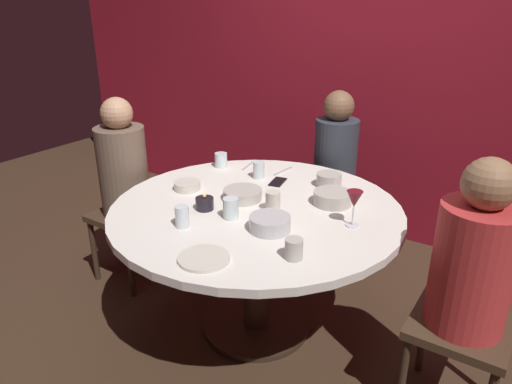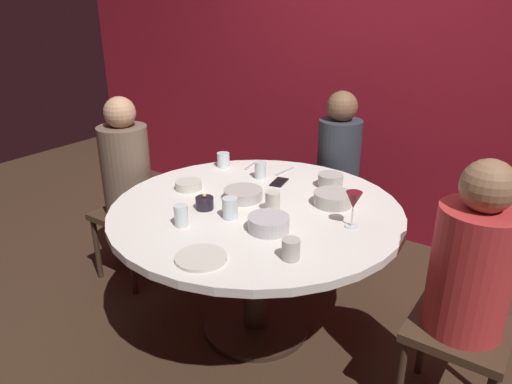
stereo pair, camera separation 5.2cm
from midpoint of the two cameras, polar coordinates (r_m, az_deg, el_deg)
The scene contains 23 objects.
ground_plane at distance 2.83m, azimuth -0.55°, elevation -15.81°, with size 8.00×8.00×0.00m, color #382619.
back_wall at distance 3.65m, azimuth 13.64°, elevation 14.81°, with size 6.00×0.10×2.60m, color maroon.
dining_table at distance 2.49m, azimuth -0.60°, elevation -4.56°, with size 1.50×1.50×0.75m.
seated_diner_left at distance 3.06m, azimuth -16.14°, elevation 2.25°, with size 0.40×0.40×1.21m.
seated_diner_back at distance 3.24m, azimuth 9.06°, elevation 3.93°, with size 0.40×0.40×1.20m.
seated_diner_right at distance 2.11m, azimuth 23.95°, elevation -8.29°, with size 0.40×0.40×1.21m.
candle_holder at distance 2.40m, azimuth -6.82°, elevation -1.38°, with size 0.09×0.09×0.08m.
wine_glass at distance 2.22m, azimuth 11.08°, elevation -1.05°, with size 0.08×0.08×0.18m.
dinner_plate at distance 1.97m, azimuth -7.05°, elevation -7.93°, with size 0.22×0.22×0.01m, color beige.
cell_phone at distance 2.74m, azimuth 2.08°, elevation 1.22°, with size 0.07×0.14×0.01m, color black.
bowl_serving_large at distance 2.18m, azimuth 0.99°, elevation -3.80°, with size 0.19×0.19×0.07m, color #B7B7BC.
bowl_salad_center at distance 2.51m, azimuth -2.22°, elevation -0.29°, with size 0.21×0.21×0.06m, color #B2ADA3.
bowl_small_white at distance 2.70m, azimuth 8.21°, elevation 1.45°, with size 0.14×0.14×0.07m, color #B2ADA3.
bowl_sauce_side at distance 2.47m, azimuth 8.59°, elevation -0.71°, with size 0.20×0.20×0.07m, color #B2ADA3.
bowl_rice_portion at distance 2.66m, azimuth -8.83°, elevation 0.76°, with size 0.15×0.15×0.05m, color beige.
cup_near_candle at distance 2.36m, azimuth 1.38°, elevation -1.17°, with size 0.07×0.07×0.10m, color beige.
cup_by_left_diner at distance 1.95m, azimuth 3.80°, elevation -6.85°, with size 0.08×0.08×0.09m, color #B2ADA3.
cup_by_right_diner at distance 2.99m, azimuth -4.74°, elevation 3.85°, with size 0.08×0.08×0.09m, color silver.
cup_center_front at distance 2.79m, azimuth -0.21°, elevation 2.68°, with size 0.07×0.07×0.10m, color silver.
cup_far_edge at distance 2.29m, azimuth -3.70°, elevation -1.98°, with size 0.08×0.08×0.10m, color silver.
cup_beside_wine at distance 2.23m, azimuth -9.55°, elevation -2.93°, with size 0.07×0.07×0.10m, color silver.
fork_near_plate at distance 2.91m, azimuth 2.76°, elevation 2.52°, with size 0.02×0.18×0.01m, color #B7B7BC.
knife_near_plate at distance 3.01m, azimuth -1.38°, elevation 3.20°, with size 0.02×0.18×0.01m, color #B7B7BC.
Camera 1 is at (1.21, -1.85, 1.75)m, focal length 33.25 mm.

